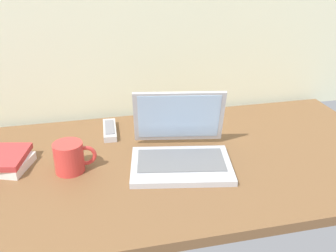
% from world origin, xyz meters
% --- Properties ---
extents(desk, '(1.60, 0.76, 0.03)m').
position_xyz_m(desk, '(0.00, 0.00, 0.01)').
color(desk, brown).
rests_on(desk, ground).
extents(laptop, '(0.35, 0.33, 0.21)m').
position_xyz_m(laptop, '(0.07, -0.01, 0.08)').
color(laptop, '#B2B5BA').
rests_on(laptop, desk).
extents(coffee_mug, '(0.13, 0.09, 0.09)m').
position_xyz_m(coffee_mug, '(-0.28, -0.00, 0.08)').
color(coffee_mug, red).
rests_on(coffee_mug, desk).
extents(remote_control_near, '(0.06, 0.16, 0.02)m').
position_xyz_m(remote_control_near, '(-0.14, 0.24, 0.04)').
color(remote_control_near, '#B7B7B7').
rests_on(remote_control_near, desk).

